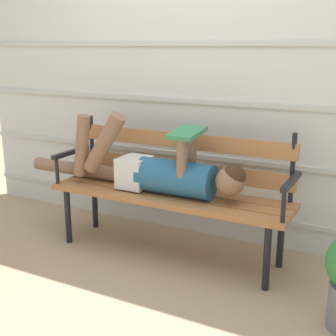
{
  "coord_description": "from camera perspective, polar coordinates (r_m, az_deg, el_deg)",
  "views": [
    {
      "loc": [
        1.37,
        -2.53,
        1.43
      ],
      "look_at": [
        0.0,
        0.11,
        0.63
      ],
      "focal_mm": 48.84,
      "sensor_mm": 36.0,
      "label": 1
    }
  ],
  "objects": [
    {
      "name": "ground_plane",
      "position": [
        3.21,
        -0.94,
        -11.38
      ],
      "size": [
        12.0,
        12.0,
        0.0
      ],
      "primitive_type": "plane",
      "color": "tan"
    },
    {
      "name": "reclining_person",
      "position": [
        3.13,
        -1.71,
        -0.26
      ],
      "size": [
        1.76,
        0.26,
        0.55
      ],
      "color": "#23567A"
    },
    {
      "name": "park_bench",
      "position": [
        3.17,
        0.55,
        -1.99
      ],
      "size": [
        1.7,
        0.44,
        0.9
      ],
      "color": "#9E6638",
      "rests_on": "ground"
    },
    {
      "name": "house_siding",
      "position": [
        3.41,
        3.8,
        11.79
      ],
      "size": [
        4.07,
        0.08,
        2.47
      ],
      "color": "beige",
      "rests_on": "ground"
    }
  ]
}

